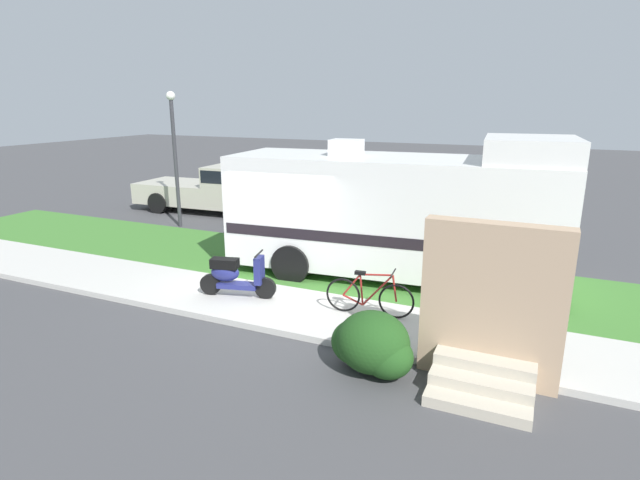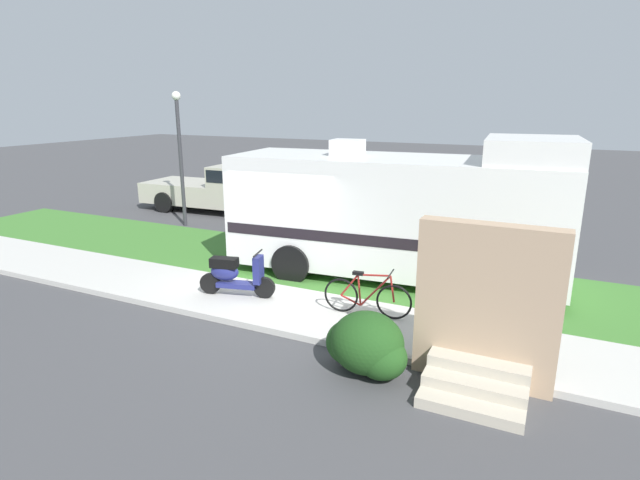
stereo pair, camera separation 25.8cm
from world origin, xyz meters
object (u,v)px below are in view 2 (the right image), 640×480
pickup_truck_far (355,179)px  bottle_green (527,346)px  pickup_truck_near (229,187)px  street_lamp_post (180,146)px  motorhome_rv (398,213)px  bicycle (367,296)px  scooter (234,274)px

pickup_truck_far → bottle_green: (7.24, -10.74, -0.77)m
pickup_truck_near → street_lamp_post: size_ratio=1.31×
motorhome_rv → pickup_truck_far: motorhome_rv is taller
bottle_green → bicycle: bearing=175.3°
bottle_green → street_lamp_post: bearing=156.5°
pickup_truck_near → bottle_green: size_ratio=24.43×
pickup_truck_near → pickup_truck_far: 5.05m
motorhome_rv → street_lamp_post: street_lamp_post is taller
pickup_truck_near → motorhome_rv: bearing=-29.4°
motorhome_rv → street_lamp_post: (-7.88, 1.96, 1.04)m
motorhome_rv → pickup_truck_near: 8.96m
bottle_green → pickup_truck_near: bearing=146.4°
motorhome_rv → bicycle: motorhome_rv is taller
scooter → pickup_truck_near: (-5.18, 7.18, 0.37)m
motorhome_rv → pickup_truck_far: (-4.19, 7.94, -0.58)m
scooter → bottle_green: (5.65, -0.00, -0.36)m
pickup_truck_near → bottle_green: bearing=-33.6°
pickup_truck_near → pickup_truck_far: (3.60, 3.55, 0.04)m
scooter → pickup_truck_far: bearing=98.4°
pickup_truck_far → street_lamp_post: 7.21m
bicycle → bottle_green: bicycle is taller
bicycle → pickup_truck_near: (-8.01, 6.96, 0.45)m
motorhome_rv → street_lamp_post: 8.18m
pickup_truck_far → pickup_truck_near: bearing=-135.4°
bicycle → pickup_truck_near: size_ratio=0.30×
scooter → street_lamp_post: 7.38m
scooter → bicycle: size_ratio=0.95×
bottle_green → street_lamp_post: size_ratio=0.05×
motorhome_rv → pickup_truck_near: bearing=150.6°
motorhome_rv → bicycle: 2.79m
scooter → bicycle: bearing=4.6°
scooter → bottle_green: size_ratio=6.91×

